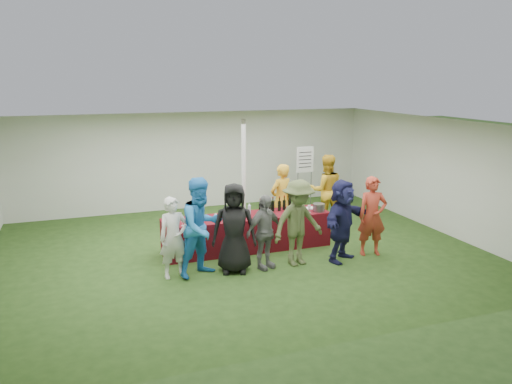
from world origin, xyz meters
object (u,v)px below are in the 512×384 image
object	(u,v)px
customer_6	(372,216)
serving_table	(247,232)
customer_3	(264,232)
staff_back	(326,190)
wine_list_sign	(305,164)
customer_1	(202,227)
customer_2	(234,228)
dump_bucket	(319,208)
staff_pourer	(281,200)
customer_4	(298,223)
customer_0	(174,238)
customer_5	(342,220)

from	to	relation	value
customer_6	serving_table	bearing A→B (deg)	166.12
customer_3	serving_table	bearing A→B (deg)	67.41
staff_back	customer_3	bearing A→B (deg)	54.22
wine_list_sign	customer_1	xyz separation A→B (m)	(-3.72, -3.48, -0.38)
staff_back	customer_2	world-z (taller)	staff_back
serving_table	customer_2	bearing A→B (deg)	-119.58
dump_bucket	staff_pourer	bearing A→B (deg)	121.45
dump_bucket	customer_4	bearing A→B (deg)	-133.83
wine_list_sign	customer_6	world-z (taller)	wine_list_sign
serving_table	customer_1	xyz separation A→B (m)	(-1.25, -1.07, 0.56)
serving_table	wine_list_sign	xyz separation A→B (m)	(2.47, 2.41, 0.94)
dump_bucket	staff_pourer	world-z (taller)	staff_pourer
staff_back	customer_1	size ratio (longest dim) A/B	0.96
wine_list_sign	customer_0	distance (m)	5.46
customer_2	customer_4	bearing A→B (deg)	14.18
customer_2	customer_5	size ratio (longest dim) A/B	1.03
staff_pourer	customer_1	bearing A→B (deg)	16.55
customer_1	staff_pourer	bearing A→B (deg)	12.74
customer_1	customer_5	distance (m)	2.83
wine_list_sign	staff_pourer	size ratio (longest dim) A/B	1.06
customer_3	customer_6	xyz separation A→B (m)	(2.37, -0.02, 0.10)
customer_0	customer_2	xyz separation A→B (m)	(1.12, -0.12, 0.10)
wine_list_sign	customer_3	size ratio (longest dim) A/B	1.23
wine_list_sign	customer_5	world-z (taller)	wine_list_sign
customer_2	dump_bucket	bearing A→B (deg)	39.55
dump_bucket	customer_3	size ratio (longest dim) A/B	0.18
serving_table	customer_2	xyz separation A→B (m)	(-0.64, -1.12, 0.48)
wine_list_sign	customer_1	bearing A→B (deg)	-136.87
customer_4	customer_5	distance (m)	0.93
customer_0	customer_4	distance (m)	2.41
customer_4	customer_6	bearing A→B (deg)	-10.83
customer_0	customer_6	bearing A→B (deg)	-10.78
serving_table	customer_4	world-z (taller)	customer_4
staff_pourer	customer_6	distance (m)	2.23
customer_5	customer_6	world-z (taller)	customer_5
staff_pourer	customer_5	size ratio (longest dim) A/B	1.01
customer_1	customer_6	xyz separation A→B (m)	(3.58, -0.11, -0.10)
customer_3	customer_6	world-z (taller)	customer_6
dump_bucket	customer_6	bearing A→B (deg)	-51.79
customer_0	customer_5	size ratio (longest dim) A/B	0.91
customer_4	customer_5	size ratio (longest dim) A/B	1.02
customer_5	customer_6	distance (m)	0.76
staff_pourer	customer_5	world-z (taller)	staff_pourer
serving_table	customer_3	distance (m)	1.21
customer_3	customer_5	world-z (taller)	customer_5
customer_2	customer_4	xyz separation A→B (m)	(1.28, -0.07, -0.00)
dump_bucket	customer_3	xyz separation A→B (m)	(-1.62, -0.94, -0.11)
customer_4	customer_6	xyz separation A→B (m)	(1.68, 0.02, -0.03)
dump_bucket	customer_1	distance (m)	2.95
serving_table	customer_3	world-z (taller)	customer_3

